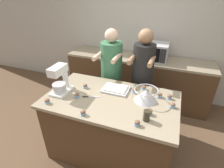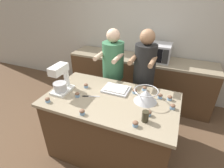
{
  "view_description": "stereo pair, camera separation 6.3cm",
  "coord_description": "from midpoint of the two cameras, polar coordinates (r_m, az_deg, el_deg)",
  "views": [
    {
      "loc": [
        0.64,
        -1.68,
        2.15
      ],
      "look_at": [
        0.0,
        0.05,
        1.11
      ],
      "focal_mm": 28.0,
      "sensor_mm": 36.0,
      "label": 1
    },
    {
      "loc": [
        0.7,
        -1.66,
        2.15
      ],
      "look_at": [
        0.0,
        0.05,
        1.11
      ],
      "focal_mm": 28.0,
      "sensor_mm": 36.0,
      "label": 2
    }
  ],
  "objects": [
    {
      "name": "cupcake_6",
      "position": [
        2.37,
        9.62,
        -1.21
      ],
      "size": [
        0.06,
        0.06,
        0.06
      ],
      "color": "#759EC6",
      "rests_on": "island_counter"
    },
    {
      "name": "cupcake_9",
      "position": [
        2.26,
        14.59,
        -3.52
      ],
      "size": [
        0.06,
        0.06,
        0.06
      ],
      "color": "#759EC6",
      "rests_on": "island_counter"
    },
    {
      "name": "cupcake_5",
      "position": [
        1.93,
        -10.35,
        -9.18
      ],
      "size": [
        0.06,
        0.06,
        0.06
      ],
      "color": "#759EC6",
      "rests_on": "island_counter"
    },
    {
      "name": "cupcake_7",
      "position": [
        2.23,
        -21.16,
        -5.22
      ],
      "size": [
        0.06,
        0.06,
        0.06
      ],
      "color": "#759EC6",
      "rests_on": "island_counter"
    },
    {
      "name": "cupcake_4",
      "position": [
        1.79,
        7.19,
        -12.55
      ],
      "size": [
        0.06,
        0.06,
        0.06
      ],
      "color": "#759EC6",
      "rests_on": "island_counter"
    },
    {
      "name": "island_counter",
      "position": [
        2.47,
        -1.14,
        -13.6
      ],
      "size": [
        1.65,
        0.95,
        0.93
      ],
      "color": "#4C331E",
      "rests_on": "ground_plane"
    },
    {
      "name": "stand_mixer",
      "position": [
        2.33,
        -17.33,
        0.92
      ],
      "size": [
        0.2,
        0.3,
        0.37
      ],
      "color": "white",
      "rests_on": "island_counter"
    },
    {
      "name": "microwave_oven",
      "position": [
        3.36,
        13.1,
        10.28
      ],
      "size": [
        0.49,
        0.4,
        0.31
      ],
      "color": "#B7B7BC",
      "rests_on": "back_counter"
    },
    {
      "name": "knife",
      "position": [
        2.22,
        -8.07,
        -4.14
      ],
      "size": [
        0.21,
        0.09,
        0.01
      ],
      "color": "#BCBCC1",
      "rests_on": "island_counter"
    },
    {
      "name": "cupcake_10",
      "position": [
        2.12,
        18.41,
        -6.6
      ],
      "size": [
        0.06,
        0.06,
        0.06
      ],
      "color": "#759EC6",
      "rests_on": "island_counter"
    },
    {
      "name": "mixing_bowl",
      "position": [
        2.13,
        10.17,
        -3.47
      ],
      "size": [
        0.29,
        0.29,
        0.16
      ],
      "color": "#BCBCC1",
      "rests_on": "island_counter"
    },
    {
      "name": "person_right",
      "position": [
        2.73,
        9.05,
        1.3
      ],
      "size": [
        0.33,
        0.5,
        1.65
      ],
      "color": "#232328",
      "rests_on": "ground_plane"
    },
    {
      "name": "cupcake_3",
      "position": [
        2.26,
        17.48,
        -3.99
      ],
      "size": [
        0.06,
        0.06,
        0.06
      ],
      "color": "#759EC6",
      "rests_on": "island_counter"
    },
    {
      "name": "cupcake_1",
      "position": [
        2.29,
        6.54,
        -2.19
      ],
      "size": [
        0.06,
        0.06,
        0.06
      ],
      "color": "#759EC6",
      "rests_on": "island_counter"
    },
    {
      "name": "person_left",
      "position": [
        2.87,
        -0.79,
        2.5
      ],
      "size": [
        0.35,
        0.51,
        1.62
      ],
      "color": "#232328",
      "rests_on": "ground_plane"
    },
    {
      "name": "drinking_glass",
      "position": [
        1.85,
        10.25,
        -10.11
      ],
      "size": [
        0.07,
        0.07,
        0.12
      ],
      "color": "#332D1E",
      "rests_on": "island_counter"
    },
    {
      "name": "back_wall",
      "position": [
        3.67,
        9.74,
        16.48
      ],
      "size": [
        10.0,
        0.06,
        2.7
      ],
      "color": "#B2ADA3",
      "rests_on": "ground_plane"
    },
    {
      "name": "back_counter",
      "position": [
        3.65,
        7.45,
        1.71
      ],
      "size": [
        2.8,
        0.6,
        0.93
      ],
      "color": "#4C331E",
      "rests_on": "ground_plane"
    },
    {
      "name": "cupcake_2",
      "position": [
        1.95,
        11.29,
        -9.02
      ],
      "size": [
        0.06,
        0.06,
        0.06
      ],
      "color": "#759EC6",
      "rests_on": "island_counter"
    },
    {
      "name": "baking_tray",
      "position": [
        2.33,
        0.47,
        -1.62
      ],
      "size": [
        0.35,
        0.27,
        0.04
      ],
      "color": "#BCBCC1",
      "rests_on": "island_counter"
    },
    {
      "name": "ground_plane",
      "position": [
        2.81,
        -1.04,
        -20.56
      ],
      "size": [
        16.0,
        16.0,
        0.0
      ],
      "primitive_type": "plane",
      "color": "brown"
    },
    {
      "name": "cupcake_8",
      "position": [
        2.41,
        -9.45,
        -0.65
      ],
      "size": [
        0.06,
        0.06,
        0.06
      ],
      "color": "#759EC6",
      "rests_on": "island_counter"
    },
    {
      "name": "cupcake_0",
      "position": [
        2.23,
        -12.11,
        -3.59
      ],
      "size": [
        0.06,
        0.06,
        0.06
      ],
      "color": "#759EC6",
      "rests_on": "island_counter"
    }
  ]
}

